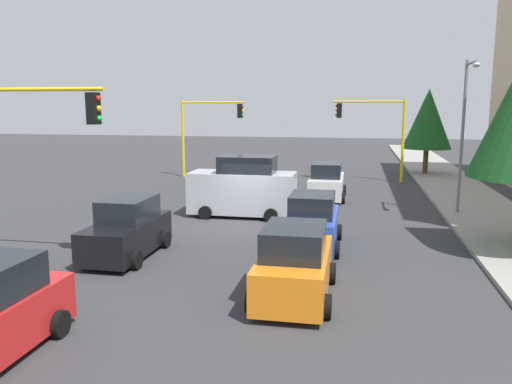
% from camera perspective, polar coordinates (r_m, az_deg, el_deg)
% --- Properties ---
extents(ground_plane, '(120.00, 120.00, 0.00)m').
position_cam_1_polar(ground_plane, '(21.49, -1.30, -3.85)').
color(ground_plane, '#353538').
extents(sidewalk_kerb, '(80.00, 4.00, 0.15)m').
position_cam_1_polar(sidewalk_kerb, '(26.57, 23.94, -1.90)').
color(sidewalk_kerb, gray).
rests_on(sidewalk_kerb, ground).
extents(traffic_signal_far_right, '(0.36, 4.59, 5.37)m').
position_cam_1_polar(traffic_signal_far_right, '(35.89, -5.39, 7.71)').
color(traffic_signal_far_right, yellow).
rests_on(traffic_signal_far_right, ground).
extents(traffic_signal_far_left, '(0.36, 4.59, 5.41)m').
position_cam_1_polar(traffic_signal_far_left, '(34.45, 13.12, 7.47)').
color(traffic_signal_far_left, yellow).
rests_on(traffic_signal_far_left, ground).
extents(traffic_signal_near_right, '(0.36, 4.59, 5.67)m').
position_cam_1_polar(traffic_signal_near_right, '(17.67, -24.27, 5.52)').
color(traffic_signal_near_right, yellow).
rests_on(traffic_signal_near_right, ground).
extents(street_lamp_curbside, '(2.15, 0.28, 7.00)m').
position_cam_1_polar(street_lamp_curbside, '(24.48, 22.35, 7.37)').
color(street_lamp_curbside, slate).
rests_on(street_lamp_curbside, ground).
extents(tree_roadside_far, '(3.42, 3.42, 6.21)m').
position_cam_1_polar(tree_roadside_far, '(38.74, 18.68, 7.75)').
color(tree_roadside_far, brown).
rests_on(tree_roadside_far, ground).
extents(delivery_van_silver, '(2.22, 4.80, 2.77)m').
position_cam_1_polar(delivery_van_silver, '(23.26, -1.44, 0.41)').
color(delivery_van_silver, '#B2B5BA').
rests_on(delivery_van_silver, ground).
extents(car_orange, '(4.01, 2.06, 1.98)m').
position_cam_1_polar(car_orange, '(13.55, 4.34, -8.12)').
color(car_orange, orange).
rests_on(car_orange, ground).
extents(car_white, '(4.15, 2.06, 1.98)m').
position_cam_1_polar(car_white, '(27.89, 7.90, 1.08)').
color(car_white, white).
rests_on(car_white, ground).
extents(car_black, '(4.05, 1.98, 1.98)m').
position_cam_1_polar(car_black, '(17.68, -14.21, -4.14)').
color(car_black, black).
rests_on(car_black, ground).
extents(car_blue, '(3.86, 2.03, 1.98)m').
position_cam_1_polar(car_blue, '(18.25, 6.31, -3.47)').
color(car_blue, blue).
rests_on(car_blue, ground).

